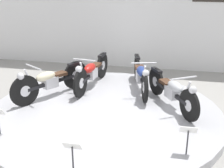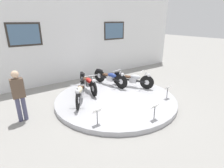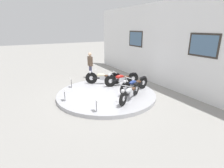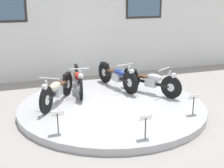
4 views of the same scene
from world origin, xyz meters
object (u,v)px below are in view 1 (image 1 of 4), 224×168
motorcycle_blue (141,75)px  motorcycle_silver (172,90)px  motorcycle_red (91,72)px  motorcycle_cream (50,80)px  info_placard_front_right (188,134)px  info_placard_front_centre (72,150)px

motorcycle_blue → motorcycle_silver: 1.06m
motorcycle_blue → motorcycle_red: bearing=-179.9°
motorcycle_cream → motorcycle_blue: 2.06m
motorcycle_red → info_placard_front_right: size_ratio=3.89×
motorcycle_cream → info_placard_front_right: 3.38m
motorcycle_cream → info_placard_front_right: (2.92, -1.71, -0.03)m
motorcycle_cream → motorcycle_blue: size_ratio=0.88×
motorcycle_cream → info_placard_front_centre: size_ratio=3.38×
motorcycle_red → motorcycle_silver: size_ratio=1.16×
info_placard_front_centre → motorcycle_cream: bearing=118.1°
motorcycle_blue → info_placard_front_centre: bearing=-100.3°
motorcycle_blue → motorcycle_silver: motorcycle_blue is taller
motorcycle_blue → motorcycle_cream: bearing=-158.2°
motorcycle_blue → motorcycle_silver: (0.73, -0.77, -0.02)m
motorcycle_blue → info_placard_front_right: size_ratio=3.84×
motorcycle_silver → info_placard_front_right: size_ratio=3.36×
motorcycle_cream → motorcycle_red: (0.74, 0.76, -0.00)m
motorcycle_blue → info_placard_front_right: bearing=-67.9°
motorcycle_red → motorcycle_silver: 2.06m
motorcycle_red → info_placard_front_right: 3.29m
motorcycle_cream → info_placard_front_centre: 2.81m
motorcycle_blue → info_placard_front_centre: size_ratio=3.84×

